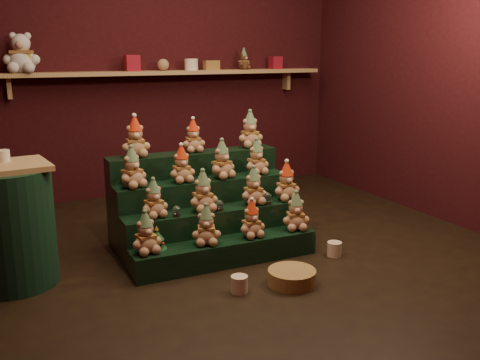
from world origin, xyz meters
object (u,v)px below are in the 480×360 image
snow_globe_a (177,211)px  brown_bear (244,59)px  mug_right (334,249)px  mug_left (239,284)px  wicker_basket (292,277)px  riser_tier_front (226,252)px  side_table (10,226)px  white_bear (21,48)px  snow_globe_c (267,198)px  mini_christmas_tree (157,250)px  snow_globe_b (219,205)px

snow_globe_a → brown_bear: (1.44, 1.90, 1.03)m
snow_globe_a → mug_right: (1.12, -0.37, -0.35)m
mug_left → wicker_basket: 0.37m
riser_tier_front → wicker_basket: bearing=-63.7°
mug_left → mug_right: same height
side_table → brown_bear: (2.54, 1.76, 1.03)m
mug_right → white_bear: (-1.94, 2.27, 1.49)m
mug_left → riser_tier_front: bearing=76.1°
snow_globe_a → wicker_basket: size_ratio=0.25×
snow_globe_c → brown_bear: brown_bear is taller
brown_bear → snow_globe_c: bearing=-133.4°
snow_globe_a → side_table: bearing=172.9°
snow_globe_a → brown_bear: 2.60m
riser_tier_front → snow_globe_a: (-0.32, 0.16, 0.31)m
mug_right → snow_globe_c: bearing=136.1°
mini_christmas_tree → wicker_basket: (0.75, -0.57, -0.12)m
snow_globe_a → mug_right: 1.23m
snow_globe_b → wicker_basket: size_ratio=0.25×
snow_globe_a → wicker_basket: bearing=-49.6°
mug_right → brown_bear: (0.32, 2.27, 1.38)m
wicker_basket → white_bear: size_ratio=0.71×
brown_bear → riser_tier_front: bearing=-141.6°
mug_left → side_table: bearing=149.4°
brown_bear → wicker_basket: bearing=-131.7°
mini_christmas_tree → snow_globe_c: bearing=6.4°
riser_tier_front → brown_bear: size_ratio=6.36×
mug_left → wicker_basket: size_ratio=0.34×
riser_tier_front → wicker_basket: riser_tier_front is taller
side_table → mug_left: side_table is taller
side_table → riser_tier_front: bearing=-19.2°
mug_right → snow_globe_b: bearing=154.8°
side_table → mini_christmas_tree: bearing=-22.0°
riser_tier_front → wicker_basket: size_ratio=4.33×
mini_christmas_tree → mug_left: bearing=-54.1°
snow_globe_b → brown_bear: (1.11, 1.90, 1.03)m
mini_christmas_tree → wicker_basket: size_ratio=1.07×
snow_globe_b → snow_globe_c: size_ratio=0.87×
side_table → mug_left: size_ratio=7.38×
snow_globe_a → side_table: size_ratio=0.10×
snow_globe_b → white_bear: (-1.16, 1.90, 1.15)m
riser_tier_front → snow_globe_c: (0.42, 0.16, 0.32)m
mug_right → brown_bear: brown_bear is taller
snow_globe_c → white_bear: bearing=129.5°
mini_christmas_tree → snow_globe_b: bearing=11.2°
snow_globe_b → mini_christmas_tree: bearing=-168.8°
riser_tier_front → side_table: side_table is taller
snow_globe_a → snow_globe_b: size_ratio=0.98×
snow_globe_c → mug_left: bearing=-130.3°
mug_left → brown_bear: size_ratio=0.50×
snow_globe_c → wicker_basket: 0.78m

